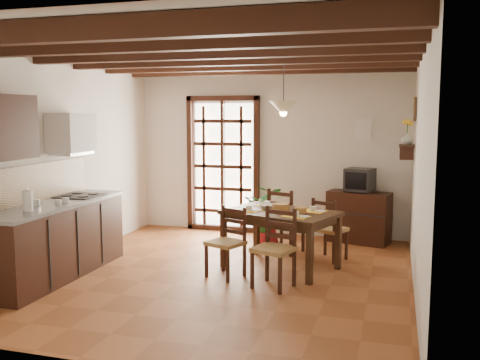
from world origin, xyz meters
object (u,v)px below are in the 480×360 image
at_px(dining_table, 281,218).
at_px(potted_plant, 266,206).
at_px(chair_far_right, 329,241).
at_px(chair_near_left, 226,255).
at_px(kitchen_counter, 56,239).
at_px(chair_near_right, 274,263).
at_px(chair_far_left, 286,232).
at_px(crt_tv, 360,180).
at_px(sideboard, 359,217).
at_px(pendant_lamp, 283,107).

bearing_deg(dining_table, potted_plant, 130.54).
height_order(dining_table, chair_far_right, chair_far_right).
distance_m(chair_near_left, potted_plant, 1.86).
bearing_deg(kitchen_counter, potted_plant, 49.46).
xyz_separation_m(chair_near_left, chair_near_right, (0.65, -0.23, 0.02)).
relative_size(dining_table, chair_far_left, 1.71).
xyz_separation_m(chair_near_left, crt_tv, (1.44, 2.24, 0.71)).
distance_m(chair_near_left, sideboard, 2.67).
bearing_deg(chair_far_right, chair_near_left, 70.02).
distance_m(kitchen_counter, pendant_lamp, 3.26).
height_order(chair_far_right, sideboard, chair_far_right).
height_order(chair_near_right, pendant_lamp, pendant_lamp).
height_order(chair_near_left, chair_near_right, chair_near_right).
bearing_deg(crt_tv, chair_near_left, -107.43).
relative_size(chair_far_right, pendant_lamp, 1.02).
distance_m(dining_table, chair_near_right, 0.87).
bearing_deg(chair_far_left, dining_table, 116.11).
xyz_separation_m(chair_near_left, sideboard, (1.44, 2.24, 0.13)).
distance_m(chair_near_right, potted_plant, 2.16).
xyz_separation_m(kitchen_counter, chair_near_left, (2.00, 0.58, -0.20)).
xyz_separation_m(chair_near_left, pendant_lamp, (0.56, 0.65, 1.81)).
bearing_deg(chair_far_right, potted_plant, -9.23).
distance_m(chair_far_left, crt_tv, 1.49).
distance_m(kitchen_counter, chair_far_left, 3.13).
xyz_separation_m(kitchen_counter, potted_plant, (2.07, 2.41, 0.10)).
relative_size(chair_near_right, chair_far_left, 0.98).
distance_m(chair_near_left, chair_near_right, 0.69).
xyz_separation_m(crt_tv, pendant_lamp, (-0.88, -1.59, 1.10)).
height_order(kitchen_counter, crt_tv, kitchen_counter).
height_order(chair_near_left, pendant_lamp, pendant_lamp).
bearing_deg(dining_table, chair_near_right, -63.98).
relative_size(chair_far_left, sideboard, 1.00).
relative_size(chair_near_left, crt_tv, 1.77).
height_order(crt_tv, potted_plant, potted_plant).
relative_size(chair_near_left, chair_near_right, 0.94).
relative_size(chair_near_right, crt_tv, 1.88).
bearing_deg(sideboard, chair_far_right, -91.00).
bearing_deg(potted_plant, sideboard, 16.64).
relative_size(chair_near_left, sideboard, 0.92).
bearing_deg(potted_plant, chair_near_left, -92.01).
xyz_separation_m(sideboard, potted_plant, (-1.37, -0.41, 0.17)).
bearing_deg(dining_table, crt_tv, 81.92).
bearing_deg(chair_far_right, pendant_lamp, 64.38).
xyz_separation_m(chair_near_right, pendant_lamp, (-0.09, 0.88, 1.79)).
bearing_deg(kitchen_counter, chair_near_left, 16.18).
bearing_deg(sideboard, chair_far_left, -122.21).
bearing_deg(crt_tv, chair_near_right, -92.40).
distance_m(sideboard, crt_tv, 0.59).
relative_size(dining_table, potted_plant, 0.86).
xyz_separation_m(kitchen_counter, chair_far_right, (3.12, 1.69, -0.20)).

